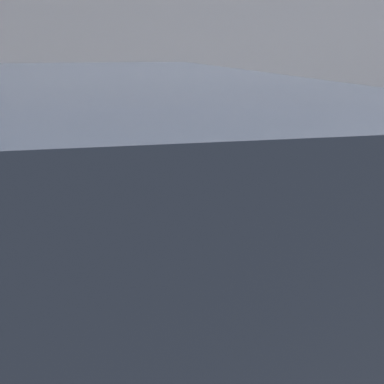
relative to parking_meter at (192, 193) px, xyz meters
name	(u,v)px	position (x,y,z in m)	size (l,w,h in m)	color
sidewalk	(196,282)	(0.26, 1.09, -1.05)	(24.00, 2.80, 0.10)	#ADAAA3
parking_meter	(192,193)	(0.00, 0.00, 0.00)	(0.19, 0.14, 1.46)	gray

